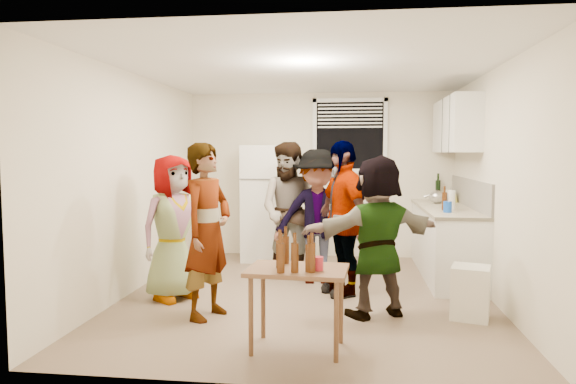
# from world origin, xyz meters

# --- Properties ---
(room) EXTENTS (4.00, 4.50, 2.50)m
(room) POSITION_xyz_m (0.00, 0.00, 0.00)
(room) COLOR white
(room) RESTS_ON ground
(window) EXTENTS (1.12, 0.10, 1.06)m
(window) POSITION_xyz_m (0.45, 2.21, 1.85)
(window) COLOR white
(window) RESTS_ON room
(refrigerator) EXTENTS (0.70, 0.70, 1.70)m
(refrigerator) POSITION_xyz_m (-0.75, 1.88, 0.85)
(refrigerator) COLOR white
(refrigerator) RESTS_ON ground
(counter_lower) EXTENTS (0.60, 2.20, 0.86)m
(counter_lower) POSITION_xyz_m (1.70, 1.15, 0.43)
(counter_lower) COLOR white
(counter_lower) RESTS_ON ground
(countertop) EXTENTS (0.64, 2.22, 0.04)m
(countertop) POSITION_xyz_m (1.70, 1.15, 0.88)
(countertop) COLOR beige
(countertop) RESTS_ON counter_lower
(backsplash) EXTENTS (0.03, 2.20, 0.36)m
(backsplash) POSITION_xyz_m (1.99, 1.15, 1.08)
(backsplash) COLOR beige
(backsplash) RESTS_ON countertop
(upper_cabinets) EXTENTS (0.34, 1.60, 0.70)m
(upper_cabinets) POSITION_xyz_m (1.83, 1.35, 1.95)
(upper_cabinets) COLOR white
(upper_cabinets) RESTS_ON room
(kettle) EXTENTS (0.31, 0.29, 0.21)m
(kettle) POSITION_xyz_m (1.65, 1.58, 0.90)
(kettle) COLOR silver
(kettle) RESTS_ON countertop
(paper_towel) EXTENTS (0.11, 0.11, 0.24)m
(paper_towel) POSITION_xyz_m (1.68, 0.78, 0.90)
(paper_towel) COLOR white
(paper_towel) RESTS_ON countertop
(wine_bottle) EXTENTS (0.07, 0.07, 0.29)m
(wine_bottle) POSITION_xyz_m (1.75, 2.14, 0.90)
(wine_bottle) COLOR black
(wine_bottle) RESTS_ON countertop
(beer_bottle_counter) EXTENTS (0.06, 0.06, 0.22)m
(beer_bottle_counter) POSITION_xyz_m (1.60, 0.74, 0.90)
(beer_bottle_counter) COLOR #47230C
(beer_bottle_counter) RESTS_ON countertop
(blue_cup) EXTENTS (0.10, 0.10, 0.13)m
(blue_cup) POSITION_xyz_m (1.60, 0.51, 0.90)
(blue_cup) COLOR blue
(blue_cup) RESTS_ON countertop
(picture_frame) EXTENTS (0.02, 0.18, 0.15)m
(picture_frame) POSITION_xyz_m (1.92, 1.79, 0.98)
(picture_frame) COLOR gold
(picture_frame) RESTS_ON countertop
(trash_bin) EXTENTS (0.43, 0.43, 0.51)m
(trash_bin) POSITION_xyz_m (1.63, -0.59, 0.25)
(trash_bin) COLOR white
(trash_bin) RESTS_ON ground
(serving_table) EXTENTS (0.83, 0.58, 0.67)m
(serving_table) POSITION_xyz_m (0.06, -1.57, 0.00)
(serving_table) COLOR brown
(serving_table) RESTS_ON ground
(beer_bottle_table) EXTENTS (0.06, 0.06, 0.21)m
(beer_bottle_table) POSITION_xyz_m (0.16, -1.69, 0.67)
(beer_bottle_table) COLOR #47230C
(beer_bottle_table) RESTS_ON serving_table
(red_cup) EXTENTS (0.08, 0.08, 0.11)m
(red_cup) POSITION_xyz_m (0.23, -1.63, 0.67)
(red_cup) COLOR #AE2131
(red_cup) RESTS_ON serving_table
(guest_grey) EXTENTS (1.72, 1.56, 0.50)m
(guest_grey) POSITION_xyz_m (-1.44, -0.29, 0.00)
(guest_grey) COLOR gray
(guest_grey) RESTS_ON ground
(guest_stripe) EXTENTS (1.80, 1.18, 0.41)m
(guest_stripe) POSITION_xyz_m (-0.89, -0.85, 0.00)
(guest_stripe) COLOR #141933
(guest_stripe) RESTS_ON ground
(guest_back_left) EXTENTS (1.13, 1.85, 0.66)m
(guest_back_left) POSITION_xyz_m (-0.26, 0.73, 0.00)
(guest_back_left) COLOR brown
(guest_back_left) RESTS_ON ground
(guest_back_right) EXTENTS (1.23, 1.74, 0.61)m
(guest_back_right) POSITION_xyz_m (0.07, 0.61, 0.00)
(guest_back_right) COLOR #38393C
(guest_back_right) RESTS_ON ground
(guest_black) EXTENTS (2.00, 1.70, 0.42)m
(guest_black) POSITION_xyz_m (0.38, 0.12, 0.00)
(guest_black) COLOR black
(guest_black) RESTS_ON ground
(guest_orange) EXTENTS (2.00, 2.06, 0.47)m
(guest_orange) POSITION_xyz_m (0.74, -0.61, 0.00)
(guest_orange) COLOR #EA8456
(guest_orange) RESTS_ON ground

